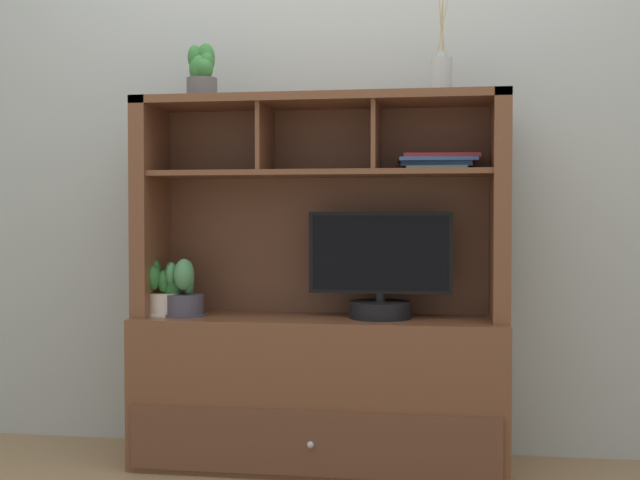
% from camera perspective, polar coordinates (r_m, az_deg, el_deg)
% --- Properties ---
extents(floor_plane, '(6.00, 6.00, 0.02)m').
position_cam_1_polar(floor_plane, '(3.18, 0.00, -15.44)').
color(floor_plane, '#93724E').
rests_on(floor_plane, ground).
extents(back_wall, '(6.00, 0.02, 2.80)m').
position_cam_1_polar(back_wall, '(3.30, 0.62, 9.94)').
color(back_wall, '#ADB2B0').
rests_on(back_wall, ground).
extents(media_console, '(1.36, 0.44, 1.36)m').
position_cam_1_polar(media_console, '(3.08, 0.02, -7.77)').
color(media_console, brown).
rests_on(media_console, ground).
extents(tv_monitor, '(0.52, 0.23, 0.39)m').
position_cam_1_polar(tv_monitor, '(3.01, 4.21, -2.41)').
color(tv_monitor, black).
rests_on(tv_monitor, media_console).
extents(potted_orchid, '(0.17, 0.17, 0.21)m').
position_cam_1_polar(potted_orchid, '(3.12, -9.41, -3.69)').
color(potted_orchid, '#46424F').
rests_on(potted_orchid, media_console).
extents(potted_fern, '(0.14, 0.14, 0.21)m').
position_cam_1_polar(potted_fern, '(3.15, -10.87, -3.46)').
color(potted_fern, beige).
rests_on(potted_fern, media_console).
extents(magazine_stack_left, '(0.30, 0.22, 0.06)m').
position_cam_1_polar(magazine_stack_left, '(3.03, 8.17, 5.37)').
color(magazine_stack_left, slate).
rests_on(magazine_stack_left, media_console).
extents(diffuser_bottle, '(0.08, 0.08, 0.34)m').
position_cam_1_polar(diffuser_bottle, '(3.04, 8.44, 11.27)').
color(diffuser_bottle, '#ABB0AD').
rests_on(diffuser_bottle, media_console).
extents(potted_succulent, '(0.13, 0.13, 0.21)m').
position_cam_1_polar(potted_succulent, '(3.16, -8.22, 11.48)').
color(potted_succulent, '#565253').
rests_on(potted_succulent, media_console).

